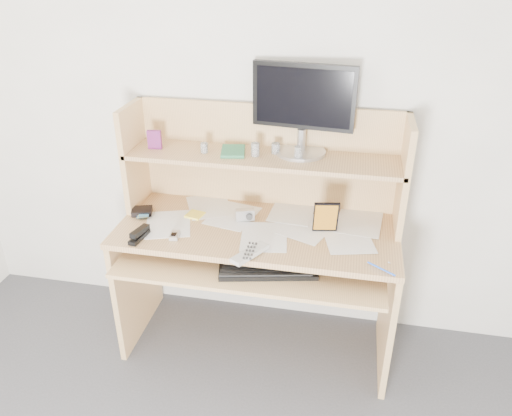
% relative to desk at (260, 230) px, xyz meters
% --- Properties ---
extents(back_wall, '(3.60, 0.04, 2.50)m').
position_rel_desk_xyz_m(back_wall, '(0.00, 0.24, 0.56)').
color(back_wall, white).
rests_on(back_wall, floor).
extents(desk, '(1.40, 0.70, 1.30)m').
position_rel_desk_xyz_m(desk, '(0.00, 0.00, 0.00)').
color(desk, tan).
rests_on(desk, floor).
extents(paper_clutter, '(1.32, 0.54, 0.01)m').
position_rel_desk_xyz_m(paper_clutter, '(0.00, -0.08, 0.06)').
color(paper_clutter, white).
rests_on(paper_clutter, desk).
extents(keyboard, '(0.48, 0.26, 0.03)m').
position_rel_desk_xyz_m(keyboard, '(0.10, -0.30, -0.03)').
color(keyboard, black).
rests_on(keyboard, desk).
extents(tv_remote, '(0.15, 0.21, 0.02)m').
position_rel_desk_xyz_m(tv_remote, '(0.02, -0.34, 0.07)').
color(tv_remote, '#B0AFAA').
rests_on(tv_remote, paper_clutter).
extents(flip_phone, '(0.05, 0.08, 0.02)m').
position_rel_desk_xyz_m(flip_phone, '(-0.37, -0.25, 0.07)').
color(flip_phone, '#BCBDBF').
rests_on(flip_phone, paper_clutter).
extents(stapler, '(0.06, 0.15, 0.04)m').
position_rel_desk_xyz_m(stapler, '(-0.54, -0.29, 0.08)').
color(stapler, black).
rests_on(stapler, paper_clutter).
extents(wallet, '(0.12, 0.11, 0.03)m').
position_rel_desk_xyz_m(wallet, '(-0.62, -0.06, 0.07)').
color(wallet, black).
rests_on(wallet, paper_clutter).
extents(sticky_note_pad, '(0.10, 0.10, 0.01)m').
position_rel_desk_xyz_m(sticky_note_pad, '(-0.34, -0.02, 0.06)').
color(sticky_note_pad, '#FFEF43').
rests_on(sticky_note_pad, desk).
extents(digital_camera, '(0.10, 0.07, 0.06)m').
position_rel_desk_xyz_m(digital_camera, '(-0.07, -0.02, 0.09)').
color(digital_camera, '#AAAAAC').
rests_on(digital_camera, paper_clutter).
extents(game_case, '(0.12, 0.03, 0.17)m').
position_rel_desk_xyz_m(game_case, '(0.34, -0.07, 0.15)').
color(game_case, black).
rests_on(game_case, paper_clutter).
extents(blue_pen, '(0.12, 0.09, 0.01)m').
position_rel_desk_xyz_m(blue_pen, '(0.60, -0.34, 0.07)').
color(blue_pen, blue).
rests_on(blue_pen, paper_clutter).
extents(card_box, '(0.07, 0.03, 0.10)m').
position_rel_desk_xyz_m(card_box, '(-0.56, 0.05, 0.43)').
color(card_box, maroon).
rests_on(card_box, desk).
extents(shelf_book, '(0.14, 0.18, 0.02)m').
position_rel_desk_xyz_m(shelf_book, '(-0.15, 0.07, 0.39)').
color(shelf_book, '#35855E').
rests_on(shelf_book, desk).
extents(chip_stack_a, '(0.04, 0.04, 0.05)m').
position_rel_desk_xyz_m(chip_stack_a, '(-0.30, 0.05, 0.41)').
color(chip_stack_a, black).
rests_on(chip_stack_a, desk).
extents(chip_stack_b, '(0.04, 0.04, 0.07)m').
position_rel_desk_xyz_m(chip_stack_b, '(-0.04, 0.05, 0.42)').
color(chip_stack_b, white).
rests_on(chip_stack_b, desk).
extents(chip_stack_c, '(0.05, 0.05, 0.05)m').
position_rel_desk_xyz_m(chip_stack_c, '(0.06, 0.11, 0.41)').
color(chip_stack_c, black).
rests_on(chip_stack_c, desk).
extents(chip_stack_d, '(0.04, 0.04, 0.07)m').
position_rel_desk_xyz_m(chip_stack_d, '(0.18, 0.05, 0.42)').
color(chip_stack_d, white).
rests_on(chip_stack_d, desk).
extents(monitor, '(0.51, 0.25, 0.44)m').
position_rel_desk_xyz_m(monitor, '(0.18, 0.16, 0.62)').
color(monitor, '#B9B9BE').
rests_on(monitor, desk).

